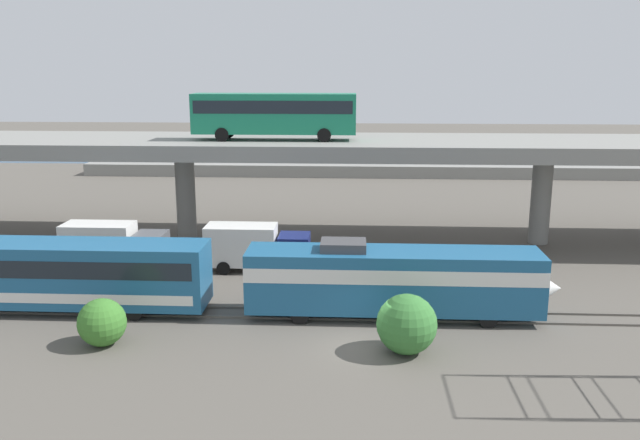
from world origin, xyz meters
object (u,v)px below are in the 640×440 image
train_locomotive (408,278)px  parked_car_0 (318,152)px  parked_car_2 (374,154)px  parked_car_3 (275,152)px  transit_bus_on_overpass (275,112)px  parked_car_1 (454,152)px  service_truck_east (255,246)px  parked_car_4 (190,153)px  service_truck_west (112,244)px  train_coach_lead (19,272)px

train_locomotive → parked_car_0: (-7.73, 53.03, 0.04)m
parked_car_2 → parked_car_3: bearing=171.7°
train_locomotive → parked_car_3: 54.31m
transit_bus_on_overpass → parked_car_3: 38.58m
parked_car_1 → parked_car_3: size_ratio=0.97×
service_truck_east → parked_car_0: service_truck_east is taller
train_locomotive → parked_car_2: train_locomotive is taller
parked_car_1 → service_truck_east: bearing=-113.1°
service_truck_east → parked_car_2: size_ratio=1.53×
parked_car_3 → parked_car_4: same height
parked_car_1 → parked_car_4: same height
parked_car_4 → parked_car_1: bearing=-175.3°
service_truck_east → parked_car_4: size_ratio=1.60×
parked_car_3 → transit_bus_on_overpass: bearing=97.1°
transit_bus_on_overpass → service_truck_west: (-10.15, -7.19, -8.28)m
parked_car_1 → parked_car_2: 11.00m
parked_car_4 → service_truck_east: bearing=109.2°
parked_car_0 → train_locomotive: bearing=-81.7°
parked_car_2 → parked_car_3: 13.22m
parked_car_2 → service_truck_east: bearing=-101.9°
parked_car_2 → parked_car_3: same height
transit_bus_on_overpass → service_truck_east: size_ratio=1.76×
service_truck_east → parked_car_1: service_truck_east is taller
parked_car_0 → service_truck_west: bearing=-104.0°
service_truck_west → train_coach_lead: bearing=-106.2°
parked_car_0 → transit_bus_on_overpass: bearing=-91.6°
train_coach_lead → transit_bus_on_overpass: transit_bus_on_overpass is taller
train_coach_lead → service_truck_west: size_ratio=3.07×
train_locomotive → transit_bus_on_overpass: 19.11m
parked_car_1 → transit_bus_on_overpass: bearing=-116.1°
transit_bus_on_overpass → parked_car_3: bearing=97.1°
service_truck_east → parked_car_4: (-14.99, 43.06, 0.59)m
train_locomotive → train_coach_lead: bearing=-180.0°
transit_bus_on_overpass → parked_car_0: size_ratio=2.64×
service_truck_west → parked_car_1: size_ratio=1.54×
service_truck_west → service_truck_east: bearing=0.0°
service_truck_east → parked_car_3: (-4.07, 44.72, 0.60)m
train_coach_lead → service_truck_west: (2.29, 7.90, -0.53)m
service_truck_west → service_truck_east: 9.56m
train_locomotive → train_coach_lead: (-21.27, -0.00, -0.02)m
transit_bus_on_overpass → service_truck_west: bearing=-144.7°
parked_car_0 → parked_car_4: bearing=-172.9°
service_truck_west → parked_car_4: size_ratio=1.60×
parked_car_2 → train_coach_lead: bearing=-112.4°
parked_car_0 → parked_car_3: same height
service_truck_west → parked_car_4: (-5.42, 43.06, 0.59)m
train_locomotive → parked_car_4: size_ratio=3.92×
train_coach_lead → parked_car_0: (13.54, 53.03, 0.06)m
parked_car_2 → parked_car_4: same height
train_locomotive → parked_car_2: (-0.39, 50.70, 0.04)m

